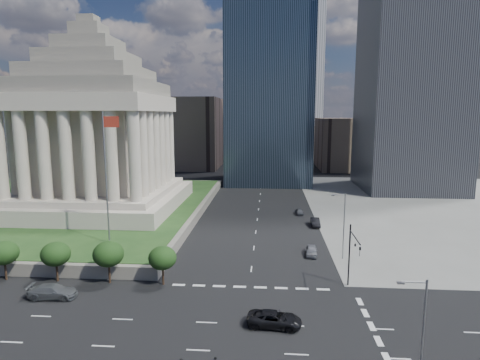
# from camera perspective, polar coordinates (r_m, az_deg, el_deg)

# --- Properties ---
(ground) EXTENTS (500.00, 500.00, 0.00)m
(ground) POSITION_cam_1_polar(r_m,az_deg,el_deg) (135.22, 3.17, 0.16)
(ground) COLOR black
(ground) RESTS_ON ground
(sidewalk_ne) EXTENTS (68.00, 90.00, 0.03)m
(sidewalk_ne) POSITION_cam_1_polar(r_m,az_deg,el_deg) (105.39, 28.64, -3.59)
(sidewalk_ne) COLOR slate
(sidewalk_ne) RESTS_ON ground
(plaza_terrace) EXTENTS (66.00, 70.00, 1.80)m
(plaza_terrace) POSITION_cam_1_polar(r_m,az_deg,el_deg) (98.15, -24.80, -3.66)
(plaza_terrace) COLOR slate
(plaza_terrace) RESTS_ON ground
(plaza_lawn) EXTENTS (64.00, 68.00, 0.10)m
(plaza_lawn) POSITION_cam_1_polar(r_m,az_deg,el_deg) (97.95, -24.83, -3.12)
(plaza_lawn) COLOR #1E3E19
(plaza_lawn) RESTS_ON plaza_terrace
(war_memorial) EXTENTS (34.00, 34.00, 39.00)m
(war_memorial) POSITION_cam_1_polar(r_m,az_deg,el_deg) (89.22, -20.06, 8.71)
(war_memorial) COLOR #AA9E8E
(war_memorial) RESTS_ON plaza_lawn
(flagpole) EXTENTS (2.52, 0.24, 20.00)m
(flagpole) POSITION_cam_1_polar(r_m,az_deg,el_deg) (62.91, -18.42, 1.20)
(flagpole) COLOR slate
(flagpole) RESTS_ON plaza_lawn
(midrise_glass) EXTENTS (26.00, 26.00, 60.00)m
(midrise_glass) POSITION_cam_1_polar(r_m,az_deg,el_deg) (128.77, 4.16, 13.08)
(midrise_glass) COLOR black
(midrise_glass) RESTS_ON ground
(highrise_ne) EXTENTS (26.00, 28.00, 100.00)m
(highrise_ne) POSITION_cam_1_polar(r_m,az_deg,el_deg) (128.17, 23.85, 21.41)
(highrise_ne) COLOR black
(highrise_ne) RESTS_ON ground
(building_filler_ne) EXTENTS (20.00, 30.00, 20.00)m
(building_filler_ne) POSITION_cam_1_polar(r_m,az_deg,el_deg) (166.55, 14.52, 5.06)
(building_filler_ne) COLOR brown
(building_filler_ne) RESTS_ON ground
(building_filler_nw) EXTENTS (24.00, 30.00, 28.00)m
(building_filler_nw) POSITION_cam_1_polar(r_m,az_deg,el_deg) (166.82, -7.02, 6.67)
(building_filler_nw) COLOR brown
(building_filler_nw) RESTS_ON ground
(traffic_signal_ne) EXTENTS (0.30, 5.74, 8.00)m
(traffic_signal_ne) POSITION_cam_1_polar(r_m,az_deg,el_deg) (50.91, 15.72, -9.62)
(traffic_signal_ne) COLOR black
(traffic_signal_ne) RESTS_ON ground
(street_lamp_south) EXTENTS (2.13, 0.22, 10.00)m
(street_lamp_south) POSITION_cam_1_polar(r_m,az_deg,el_deg) (33.55, 24.26, -19.65)
(street_lamp_south) COLOR slate
(street_lamp_south) RESTS_ON ground
(street_lamp_north) EXTENTS (2.13, 0.22, 10.00)m
(street_lamp_north) POSITION_cam_1_polar(r_m,az_deg,el_deg) (61.57, 14.42, -5.86)
(street_lamp_north) COLOR slate
(street_lamp_north) RESTS_ON ground
(pickup_truck) EXTENTS (3.07, 5.81, 1.56)m
(pickup_truck) POSITION_cam_1_polar(r_m,az_deg,el_deg) (43.50, 4.93, -19.11)
(pickup_truck) COLOR black
(pickup_truck) RESTS_ON ground
(suv_grey) EXTENTS (5.82, 2.71, 1.64)m
(suv_grey) POSITION_cam_1_polar(r_m,az_deg,el_deg) (53.85, -25.09, -14.15)
(suv_grey) COLOR #505457
(suv_grey) RESTS_ON ground
(parked_sedan_near) EXTENTS (2.08, 4.36, 1.44)m
(parked_sedan_near) POSITION_cam_1_polar(r_m,az_deg,el_deg) (63.65, 10.14, -9.86)
(parked_sedan_near) COLOR gray
(parked_sedan_near) RESTS_ON ground
(parked_sedan_mid) EXTENTS (1.64, 4.64, 1.53)m
(parked_sedan_mid) POSITION_cam_1_polar(r_m,az_deg,el_deg) (79.60, 10.66, -5.93)
(parked_sedan_mid) COLOR black
(parked_sedan_mid) RESTS_ON ground
(parked_sedan_far) EXTENTS (3.67, 1.68, 1.22)m
(parked_sedan_far) POSITION_cam_1_polar(r_m,az_deg,el_deg) (88.08, 8.45, -4.49)
(parked_sedan_far) COLOR #52555A
(parked_sedan_far) RESTS_ON ground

